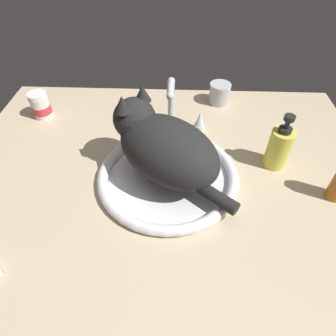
% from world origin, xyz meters
% --- Properties ---
extents(countertop, '(1.14, 0.84, 0.03)m').
position_xyz_m(countertop, '(0.00, 0.00, 0.01)').
color(countertop, '#CCB793').
rests_on(countertop, ground).
extents(sink_basin, '(0.36, 0.36, 0.03)m').
position_xyz_m(sink_basin, '(0.01, -0.04, 0.04)').
color(sink_basin, white).
rests_on(sink_basin, countertop).
extents(faucet, '(0.21, 0.11, 0.17)m').
position_xyz_m(faucet, '(0.01, 0.17, 0.10)').
color(faucet, silver).
rests_on(faucet, countertop).
extents(cat, '(0.33, 0.31, 0.19)m').
position_xyz_m(cat, '(-0.01, -0.02, 0.14)').
color(cat, black).
rests_on(cat, sink_basin).
extents(metal_jar, '(0.07, 0.07, 0.07)m').
position_xyz_m(metal_jar, '(0.17, 0.34, 0.06)').
color(metal_jar, '#B2B5BA').
rests_on(metal_jar, countertop).
extents(soap_pump_bottle, '(0.06, 0.06, 0.16)m').
position_xyz_m(soap_pump_bottle, '(0.29, 0.03, 0.09)').
color(soap_pump_bottle, '#E5DB4C').
rests_on(soap_pump_bottle, countertop).
extents(pill_bottle, '(0.06, 0.06, 0.08)m').
position_xyz_m(pill_bottle, '(-0.42, 0.23, 0.07)').
color(pill_bottle, white).
rests_on(pill_bottle, countertop).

